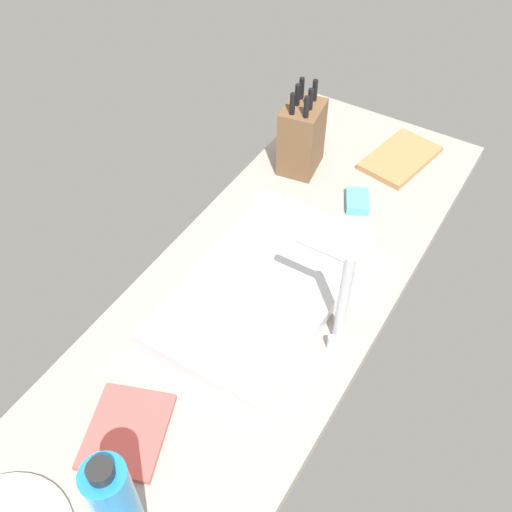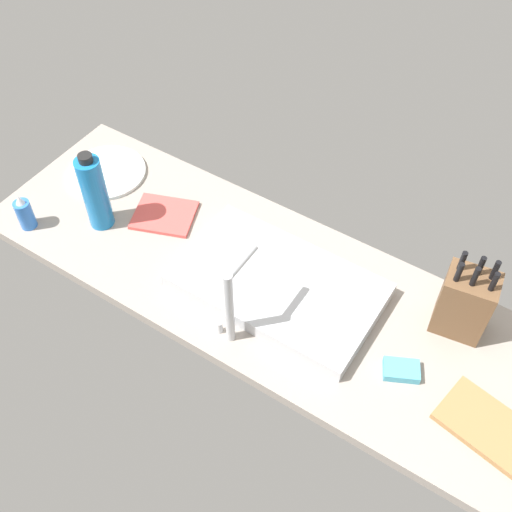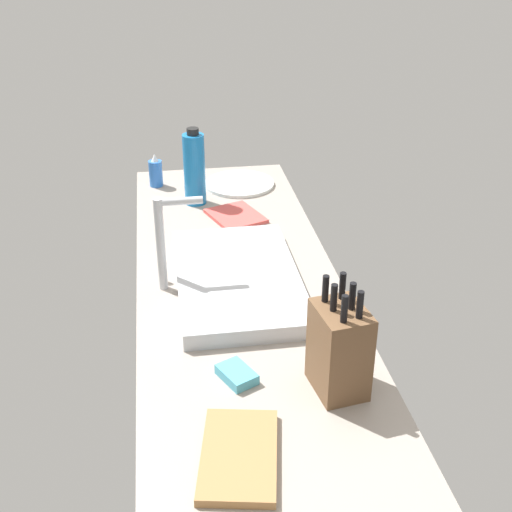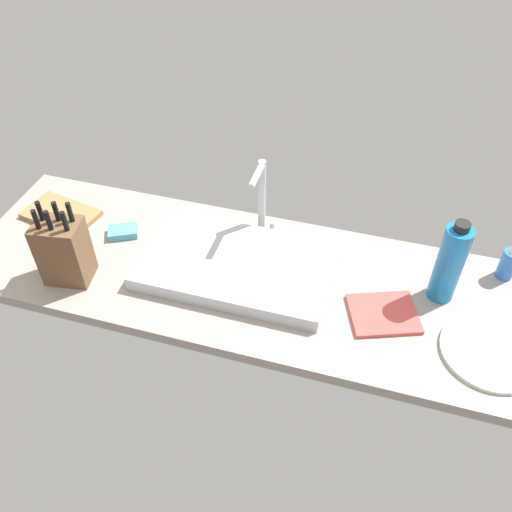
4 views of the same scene
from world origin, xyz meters
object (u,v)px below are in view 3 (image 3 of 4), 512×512
cutting_board (239,455)px  dinner_plate (239,184)px  dish_towel (236,216)px  dish_sponge (237,374)px  sink_basin (237,279)px  knife_block (339,349)px  faucet (165,237)px  soap_bottle (156,172)px  water_bottle (194,169)px

cutting_board → dinner_plate: (135.67, -18.04, -0.30)cm
dish_towel → dish_sponge: 84.53cm
sink_basin → knife_block: size_ratio=2.15×
faucet → dinner_plate: faucet is taller
sink_basin → cutting_board: 64.04cm
cutting_board → dish_towel: bearing=-6.9°
dish_sponge → cutting_board: bearing=173.6°
soap_bottle → cutting_board: bearing=-175.0°
sink_basin → faucet: size_ratio=2.13×
dish_towel → dish_sponge: dish_sponge is taller
sink_basin → soap_bottle: (76.42, 20.18, 3.07)cm
cutting_board → knife_block: bearing=-53.4°
faucet → dish_towel: faucet is taller
cutting_board → dish_sponge: bearing=-6.4°
dinner_plate → dish_towel: bearing=169.9°
sink_basin → water_bottle: size_ratio=2.10×
dish_towel → knife_block: bearing=-173.3°
dish_towel → dish_sponge: size_ratio=2.03×
dish_sponge → water_bottle: bearing=1.0°
water_bottle → dish_sponge: water_bottle is taller
faucet → dinner_plate: size_ratio=1.03×
sink_basin → faucet: 22.95cm
dish_sponge → knife_block: bearing=-106.5°
faucet → dinner_plate: bearing=-22.4°
soap_bottle → water_bottle: (-17.83, -13.15, 7.33)cm
knife_block → cutting_board: (-17.61, 23.71, -9.44)cm
faucet → soap_bottle: 74.73cm
dish_sponge → dinner_plate: bearing=-7.8°
faucet → dish_sponge: faucet is taller
cutting_board → soap_bottle: 140.55cm
soap_bottle → dish_sponge: soap_bottle is taller
dinner_plate → dish_towel: (-27.93, 4.97, 0.00)cm
sink_basin → soap_bottle: 79.10cm
cutting_board → water_bottle: bearing=-0.4°
soap_bottle → water_bottle: water_bottle is taller
cutting_board → soap_bottle: size_ratio=1.92×
sink_basin → water_bottle: 59.92cm
sink_basin → knife_block: bearing=-161.1°
cutting_board → dish_towel: cutting_board is taller
cutting_board → soap_bottle: (139.95, 12.20, 4.37)cm
faucet → dish_towel: size_ratio=1.44×
sink_basin → faucet: faucet is taller
dinner_plate → cutting_board: bearing=172.4°
cutting_board → soap_bottle: bearing=5.0°
sink_basin → soap_bottle: size_ratio=4.54×
water_bottle → dish_towel: (-14.39, -12.11, -12.00)cm
water_bottle → dinner_plate: size_ratio=1.05×
knife_block → cutting_board: 31.01cm
cutting_board → dish_towel: (107.73, -13.07, -0.30)cm
soap_bottle → dish_sponge: bearing=-172.7°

